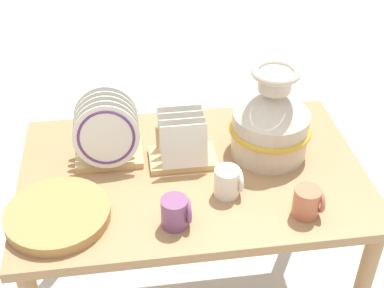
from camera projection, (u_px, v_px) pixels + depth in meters
name	position (u px, v px, depth m)	size (l,w,h in m)	color
display_table	(192.00, 192.00, 1.86)	(1.16, 0.75, 0.72)	#9E754C
ceramic_vase	(271.00, 120.00, 1.81)	(0.28, 0.28, 0.33)	beige
dish_rack_round_plates	(107.00, 136.00, 1.79)	(0.23, 0.18, 0.24)	tan
dish_rack_square_plates	(182.00, 148.00, 1.82)	(0.23, 0.16, 0.18)	tan
wicker_charger_stack	(58.00, 215.00, 1.61)	(0.32, 0.32, 0.04)	#AD7F47
mug_cream_glaze	(228.00, 182.00, 1.68)	(0.09, 0.08, 0.10)	silver
mug_terracotta_glaze	(308.00, 202.00, 1.61)	(0.09, 0.08, 0.10)	#B76647
mug_plum_glaze	(176.00, 212.00, 1.57)	(0.09, 0.08, 0.10)	#7A4770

